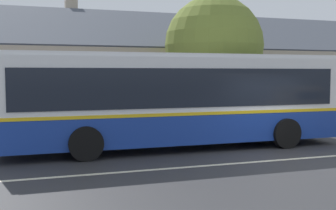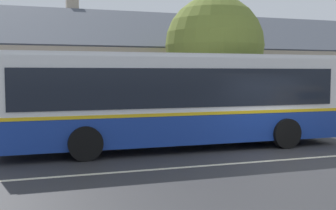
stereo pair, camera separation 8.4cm
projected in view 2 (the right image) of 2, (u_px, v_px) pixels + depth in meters
name	position (u px, v px, depth m)	size (l,w,h in m)	color
ground_plane	(292.00, 159.00, 12.24)	(300.00, 300.00, 0.00)	#2D2D30
sidewalk_far	(208.00, 130.00, 17.91)	(60.00, 3.00, 0.15)	gray
lane_divider_stripe	(292.00, 159.00, 12.23)	(60.00, 0.16, 0.01)	beige
community_building	(188.00, 81.00, 26.50)	(26.08, 10.16, 7.23)	tan
transit_bus	(175.00, 98.00, 14.04)	(11.44, 2.83, 3.12)	navy
street_tree_primary	(217.00, 50.00, 19.15)	(4.51, 4.44, 5.98)	#4C3828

